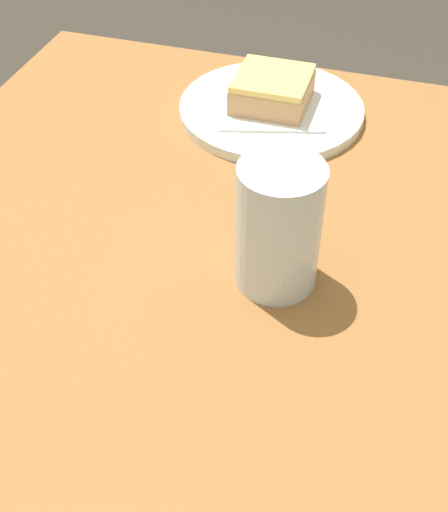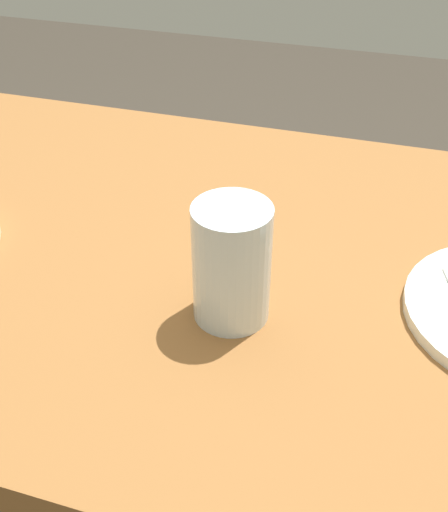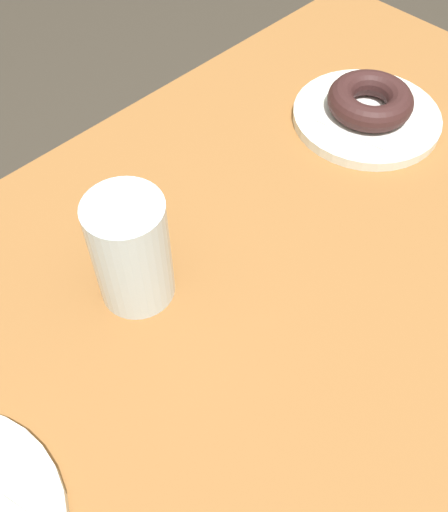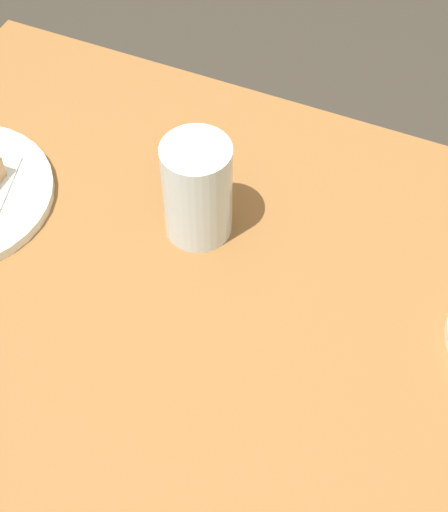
{
  "view_description": "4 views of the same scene",
  "coord_description": "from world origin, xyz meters",
  "views": [
    {
      "loc": [
        -0.33,
        -0.18,
        1.2
      ],
      "look_at": [
        0.09,
        -0.05,
        0.78
      ],
      "focal_mm": 48.04,
      "sensor_mm": 36.0,
      "label": 1
    },
    {
      "loc": [
        0.25,
        -0.55,
        1.17
      ],
      "look_at": [
        0.09,
        -0.04,
        0.77
      ],
      "focal_mm": 43.85,
      "sensor_mm": 36.0,
      "label": 2
    },
    {
      "loc": [
        0.3,
        0.21,
        1.24
      ],
      "look_at": [
        0.05,
        -0.04,
        0.78
      ],
      "focal_mm": 40.62,
      "sensor_mm": 36.0,
      "label": 3
    },
    {
      "loc": [
        -0.13,
        0.4,
        1.43
      ],
      "look_at": [
        0.07,
        -0.05,
        0.77
      ],
      "focal_mm": 53.92,
      "sensor_mm": 36.0,
      "label": 4
    }
  ],
  "objects": [
    {
      "name": "table",
      "position": [
        0.0,
        0.0,
        0.62
      ],
      "size": [
        1.06,
        0.67,
        0.74
      ],
      "color": "#925E2F",
      "rests_on": "ground_plane"
    },
    {
      "name": "water_glass",
      "position": [
        0.12,
        -0.09,
        0.81
      ],
      "size": [
        0.08,
        0.08,
        0.12
      ],
      "primitive_type": "cylinder",
      "color": "silver",
      "rests_on": "table"
    }
  ]
}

